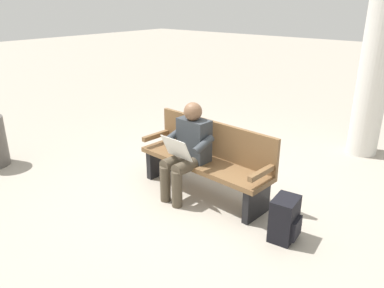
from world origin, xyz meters
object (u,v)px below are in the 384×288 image
at_px(backpack, 285,219).
at_px(person_seated, 188,148).
at_px(bench_near, 207,158).
at_px(support_pillar, 377,57).

bearing_deg(backpack, person_seated, -3.21).
bearing_deg(bench_near, person_seated, 64.55).
height_order(person_seated, support_pillar, support_pillar).
relative_size(bench_near, support_pillar, 0.61).
relative_size(bench_near, backpack, 3.98).
relative_size(person_seated, support_pillar, 0.39).
bearing_deg(person_seated, support_pillar, -109.82).
xyz_separation_m(person_seated, backpack, (-1.35, 0.08, -0.40)).
relative_size(person_seated, backpack, 2.57).
relative_size(backpack, support_pillar, 0.15).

